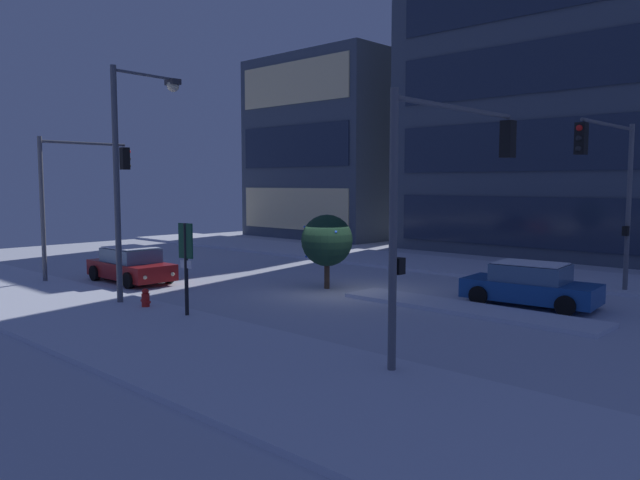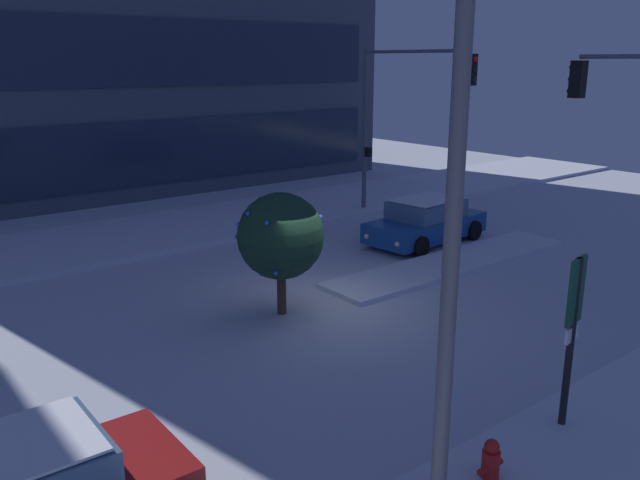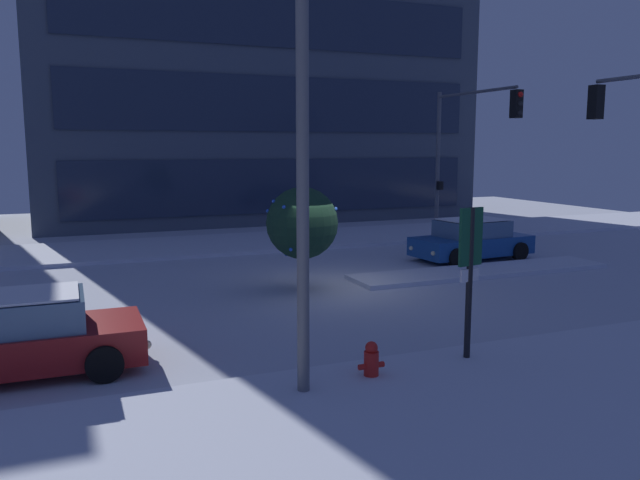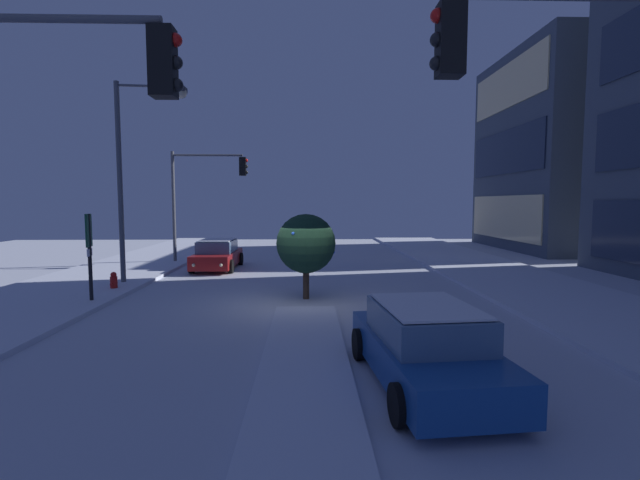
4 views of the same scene
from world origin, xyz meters
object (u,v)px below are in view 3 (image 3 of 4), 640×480
at_px(fire_hydrant, 371,363).
at_px(parking_info_sign, 470,265).
at_px(car_far, 472,240).
at_px(street_lamp_arched, 283,75).
at_px(decorated_tree_median, 302,223).
at_px(car_near, 15,337).
at_px(traffic_light_corner_far_right, 466,138).

xyz_separation_m(fire_hydrant, parking_info_sign, (2.11, 0.17, 1.55)).
relative_size(car_far, fire_hydrant, 6.18).
distance_m(car_far, fire_hydrant, 12.98).
bearing_deg(street_lamp_arched, decorated_tree_median, -28.58).
bearing_deg(car_near, car_far, 25.33).
xyz_separation_m(car_far, parking_info_sign, (-6.78, -9.29, 1.20)).
relative_size(car_near, decorated_tree_median, 1.52).
bearing_deg(fire_hydrant, car_near, 154.33).
relative_size(parking_info_sign, decorated_tree_median, 1.01).
bearing_deg(fire_hydrant, traffic_light_corner_far_right, 49.47).
distance_m(car_far, street_lamp_arched, 14.35).
bearing_deg(car_far, parking_info_sign, 48.66).
distance_m(car_far, decorated_tree_median, 7.83).
relative_size(car_far, parking_info_sign, 1.55).
height_order(car_far, fire_hydrant, car_far).
height_order(car_far, traffic_light_corner_far_right, traffic_light_corner_far_right).
relative_size(traffic_light_corner_far_right, street_lamp_arched, 0.79).
bearing_deg(decorated_tree_median, car_near, -147.99).
relative_size(car_near, street_lamp_arched, 0.56).
distance_m(traffic_light_corner_far_right, street_lamp_arched, 16.71).
relative_size(car_near, parking_info_sign, 1.51).
height_order(traffic_light_corner_far_right, street_lamp_arched, street_lamp_arched).
relative_size(car_far, street_lamp_arched, 0.57).
xyz_separation_m(car_near, fire_hydrant, (5.72, -2.75, -0.35)).
bearing_deg(street_lamp_arched, traffic_light_corner_far_right, -50.82).
bearing_deg(car_far, traffic_light_corner_far_right, -124.82).
relative_size(car_far, traffic_light_corner_far_right, 0.72).
bearing_deg(car_near, parking_info_sign, -17.57).
relative_size(street_lamp_arched, parking_info_sign, 2.71).
distance_m(parking_info_sign, decorated_tree_median, 7.10).
distance_m(car_near, street_lamp_arched, 6.63).
bearing_deg(decorated_tree_median, street_lamp_arched, -113.13).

